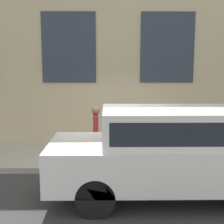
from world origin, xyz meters
TOP-DOWN VIEW (x-y plane):
  - ground_plane at (0.00, 0.00)m, footprint 80.00×80.00m
  - sidewalk at (1.26, 0.00)m, footprint 2.52×60.00m
  - fire_hydrant at (0.54, -0.22)m, footprint 0.30×0.42m
  - person at (0.81, 0.64)m, footprint 0.34×0.23m
  - parked_truck_white_near at (-1.37, -1.03)m, footprint 1.85×4.89m

SIDE VIEW (x-z plane):
  - ground_plane at x=0.00m, z-range 0.00..0.00m
  - sidewalk at x=1.26m, z-range 0.00..0.15m
  - fire_hydrant at x=0.54m, z-range 0.15..0.84m
  - person at x=0.81m, z-range 0.29..1.71m
  - parked_truck_white_near at x=-1.37m, z-range 0.12..1.92m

